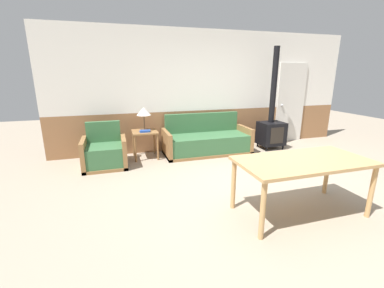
{
  "coord_description": "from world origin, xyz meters",
  "views": [
    {
      "loc": [
        -2.18,
        -3.09,
        1.76
      ],
      "look_at": [
        -0.91,
        1.05,
        0.56
      ],
      "focal_mm": 24.0,
      "sensor_mm": 36.0,
      "label": 1
    }
  ],
  "objects_px": {
    "table_lamp": "(144,112)",
    "side_table": "(145,136)",
    "couch": "(207,142)",
    "armchair": "(105,154)",
    "dining_table": "(303,165)",
    "wood_stove": "(272,126)"
  },
  "relations": [
    {
      "from": "couch",
      "to": "table_lamp",
      "type": "relative_size",
      "value": 3.98
    },
    {
      "from": "table_lamp",
      "to": "wood_stove",
      "type": "height_order",
      "value": "wood_stove"
    },
    {
      "from": "armchair",
      "to": "side_table",
      "type": "xyz_separation_m",
      "value": [
        0.82,
        0.32,
        0.22
      ]
    },
    {
      "from": "side_table",
      "to": "dining_table",
      "type": "height_order",
      "value": "dining_table"
    },
    {
      "from": "armchair",
      "to": "side_table",
      "type": "bearing_deg",
      "value": 5.74
    },
    {
      "from": "armchair",
      "to": "table_lamp",
      "type": "height_order",
      "value": "table_lamp"
    },
    {
      "from": "couch",
      "to": "side_table",
      "type": "xyz_separation_m",
      "value": [
        -1.37,
        0.06,
        0.22
      ]
    },
    {
      "from": "table_lamp",
      "to": "side_table",
      "type": "bearing_deg",
      "value": -97.12
    },
    {
      "from": "table_lamp",
      "to": "dining_table",
      "type": "xyz_separation_m",
      "value": [
        1.61,
        -2.93,
        -0.32
      ]
    },
    {
      "from": "armchair",
      "to": "couch",
      "type": "bearing_deg",
      "value": -8.93
    },
    {
      "from": "couch",
      "to": "armchair",
      "type": "xyz_separation_m",
      "value": [
        -2.18,
        -0.26,
        0.0
      ]
    },
    {
      "from": "table_lamp",
      "to": "dining_table",
      "type": "bearing_deg",
      "value": -61.29
    },
    {
      "from": "couch",
      "to": "table_lamp",
      "type": "distance_m",
      "value": 1.54
    },
    {
      "from": "couch",
      "to": "table_lamp",
      "type": "height_order",
      "value": "table_lamp"
    },
    {
      "from": "side_table",
      "to": "table_lamp",
      "type": "bearing_deg",
      "value": 82.88
    },
    {
      "from": "side_table",
      "to": "couch",
      "type": "bearing_deg",
      "value": -2.55
    },
    {
      "from": "side_table",
      "to": "armchair",
      "type": "bearing_deg",
      "value": -158.54
    },
    {
      "from": "couch",
      "to": "wood_stove",
      "type": "xyz_separation_m",
      "value": [
        1.61,
        -0.08,
        0.29
      ]
    },
    {
      "from": "dining_table",
      "to": "wood_stove",
      "type": "bearing_deg",
      "value": 63.32
    },
    {
      "from": "side_table",
      "to": "table_lamp",
      "type": "relative_size",
      "value": 1.21
    },
    {
      "from": "couch",
      "to": "wood_stove",
      "type": "distance_m",
      "value": 1.63
    },
    {
      "from": "armchair",
      "to": "dining_table",
      "type": "bearing_deg",
      "value": -61.73
    }
  ]
}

